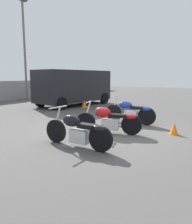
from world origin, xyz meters
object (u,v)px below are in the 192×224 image
Objects in this scene: light_pole_right at (24,41)px; traffic_cone_near at (174,128)px; motorcycle_slot_1 at (109,120)px; motorcycle_slot_2 at (131,112)px; motorcycle_slot_0 at (78,131)px; parked_van at (74,86)px; traffic_cone_far at (84,104)px.

light_pole_right is 19.70× the size of traffic_cone_near.
light_pole_right reaches higher than traffic_cone_near.
motorcycle_slot_2 is (1.77, 0.01, -0.00)m from motorcycle_slot_1.
parked_van reaches higher than motorcycle_slot_0.
traffic_cone_near is at bearing -113.30° from motorcycle_slot_2.
light_pole_right is at bearing 70.59° from motorcycle_slot_2.
light_pole_right is 13.17m from motorcycle_slot_0.
motorcycle_slot_2 reaches higher than motorcycle_slot_1.
light_pole_right is 17.23× the size of traffic_cone_far.
traffic_cone_near is at bearing -121.14° from traffic_cone_far.
motorcycle_slot_1 is (1.61, -0.03, 0.01)m from motorcycle_slot_0.
motorcycle_slot_1 is at bearing 117.77° from traffic_cone_near.
motorcycle_slot_1 is 2.04m from traffic_cone_near.
parked_van reaches higher than motorcycle_slot_2.
traffic_cone_far is (6.08, 4.01, -0.21)m from motorcycle_slot_0.
parked_van is 1.56m from traffic_cone_far.
motorcycle_slot_0 is 1.61m from motorcycle_slot_1.
traffic_cone_far is (-1.19, -6.22, -4.18)m from light_pole_right.
motorcycle_slot_0 is (-7.27, -10.23, -3.98)m from light_pole_right.
motorcycle_slot_0 is at bearing -125.40° from light_pole_right.
traffic_cone_near is at bearing -111.37° from light_pole_right.
traffic_cone_far is at bearing -16.77° from parked_van.
parked_van is (-0.68, -5.12, -3.20)m from light_pole_right.
motorcycle_slot_2 is 2.00m from traffic_cone_near.
motorcycle_slot_2 is (-3.89, -10.25, -3.97)m from light_pole_right.
motorcycle_slot_0 is 5.45× the size of traffic_cone_near.
motorcycle_slot_0 is 3.15m from traffic_cone_near.
traffic_cone_near is (0.94, -1.79, -0.25)m from motorcycle_slot_1.
traffic_cone_near is (-0.83, -1.80, -0.25)m from motorcycle_slot_2.
motorcycle_slot_0 is at bearing 162.40° from motorcycle_slot_1.
motorcycle_slot_0 reaches higher than traffic_cone_far.
parked_van is at bearing 29.43° from motorcycle_slot_1.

